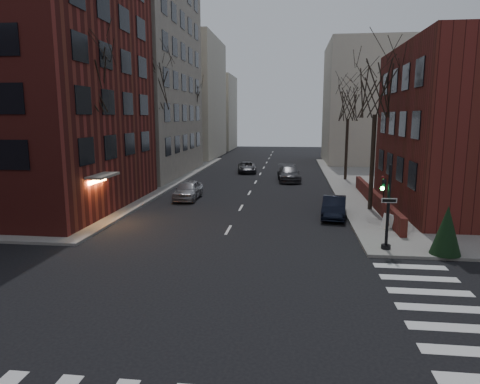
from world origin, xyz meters
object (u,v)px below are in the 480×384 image
(evergreen_shrub, at_px, (447,230))
(tree_right_a, at_px, (376,90))
(car_lane_gray, at_px, (289,174))
(tree_left_b, at_px, (152,86))
(tree_left_a, at_px, (88,80))
(car_lane_far, at_px, (247,167))
(tree_left_c, at_px, (190,102))
(parked_sedan, at_px, (334,207))
(traffic_signal, at_px, (387,213))
(streetlamp_near, at_px, (145,143))
(streetlamp_far, at_px, (199,133))
(sandwich_board, at_px, (388,221))
(tree_right_b, at_px, (348,103))
(car_lane_silver, at_px, (188,190))

(evergreen_shrub, bearing_deg, tree_right_a, 100.15)
(car_lane_gray, bearing_deg, tree_left_b, -162.28)
(tree_left_a, height_order, car_lane_far, tree_left_a)
(tree_left_c, height_order, tree_right_a, same)
(parked_sedan, distance_m, evergreen_shrub, 8.47)
(tree_left_c, xyz_separation_m, car_lane_far, (7.19, -2.93, -7.42))
(tree_left_b, distance_m, tree_left_c, 14.03)
(tree_left_c, xyz_separation_m, car_lane_gray, (12.02, -8.89, -7.28))
(traffic_signal, distance_m, car_lane_gray, 22.64)
(tree_left_a, bearing_deg, evergreen_shrub, -15.91)
(streetlamp_near, distance_m, streetlamp_far, 20.00)
(streetlamp_far, relative_size, parked_sedan, 1.54)
(tree_right_a, relative_size, sandwich_board, 11.36)
(streetlamp_far, bearing_deg, traffic_signal, -63.94)
(traffic_signal, relative_size, evergreen_shrub, 1.78)
(tree_left_b, relative_size, parked_sedan, 2.66)
(streetlamp_near, bearing_deg, evergreen_shrub, -35.83)
(car_lane_gray, height_order, sandwich_board, car_lane_gray)
(tree_left_b, distance_m, evergreen_shrub, 27.15)
(streetlamp_far, height_order, car_lane_far, streetlamp_far)
(tree_left_c, height_order, sandwich_board, tree_left_c)
(tree_right_b, bearing_deg, car_lane_silver, -139.36)
(tree_right_a, distance_m, car_lane_gray, 16.00)
(parked_sedan, height_order, sandwich_board, parked_sedan)
(tree_left_c, distance_m, tree_right_b, 19.34)
(traffic_signal, bearing_deg, streetlamp_near, 141.13)
(traffic_signal, bearing_deg, evergreen_shrub, -10.93)
(streetlamp_far, bearing_deg, evergreen_shrub, -60.83)
(tree_left_b, height_order, sandwich_board, tree_left_b)
(tree_right_a, xyz_separation_m, streetlamp_near, (-17.00, 4.00, -3.79))
(tree_right_b, bearing_deg, streetlamp_far, 149.53)
(tree_left_c, xyz_separation_m, evergreen_shrub, (19.30, -31.50, -6.75))
(streetlamp_near, relative_size, evergreen_shrub, 2.79)
(traffic_signal, relative_size, car_lane_silver, 0.93)
(tree_left_b, relative_size, car_lane_gray, 2.09)
(tree_left_b, xyz_separation_m, car_lane_silver, (4.37, -5.36, -8.18))
(parked_sedan, bearing_deg, tree_left_c, 128.67)
(tree_left_a, distance_m, tree_right_a, 18.05)
(car_lane_silver, bearing_deg, car_lane_gray, 53.90)
(streetlamp_far, relative_size, car_lane_far, 1.44)
(streetlamp_near, xyz_separation_m, streetlamp_far, (0.00, 20.00, 0.00))
(car_lane_silver, bearing_deg, streetlamp_far, 100.07)
(sandwich_board, bearing_deg, tree_left_b, 121.66)
(streetlamp_near, distance_m, car_lane_far, 16.84)
(streetlamp_far, bearing_deg, streetlamp_near, -90.00)
(evergreen_shrub, bearing_deg, tree_left_b, 137.80)
(tree_right_b, height_order, evergreen_shrub, tree_right_b)
(car_lane_far, bearing_deg, tree_right_b, -33.95)
(tree_right_b, distance_m, car_lane_far, 13.52)
(tree_left_b, relative_size, evergreen_shrub, 4.80)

